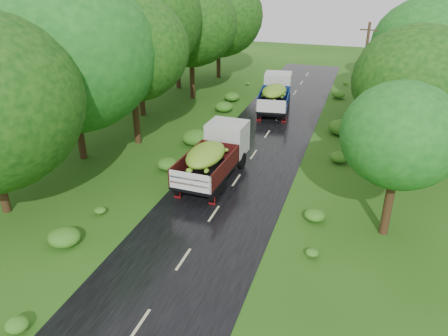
% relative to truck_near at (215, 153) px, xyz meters
% --- Properties ---
extents(ground, '(120.00, 120.00, 0.00)m').
position_rel_truck_near_xyz_m(ground, '(1.29, -11.94, -1.60)').
color(ground, '#1D480F').
rests_on(ground, ground).
extents(road, '(6.50, 80.00, 0.02)m').
position_rel_truck_near_xyz_m(road, '(1.29, -6.94, -1.59)').
color(road, black).
rests_on(road, ground).
extents(road_lines, '(0.12, 69.60, 0.00)m').
position_rel_truck_near_xyz_m(road_lines, '(1.29, -5.94, -1.58)').
color(road_lines, '#BFB78C').
rests_on(road_lines, road).
extents(truck_near, '(2.63, 6.82, 2.83)m').
position_rel_truck_near_xyz_m(truck_near, '(0.00, 0.00, 0.00)').
color(truck_near, black).
rests_on(truck_near, ground).
extents(truck_far, '(3.15, 6.94, 2.82)m').
position_rel_truck_near_xyz_m(truck_far, '(0.59, 13.90, -0.01)').
color(truck_far, black).
rests_on(truck_far, ground).
extents(utility_pole, '(1.34, 0.21, 7.62)m').
position_rel_truck_near_xyz_m(utility_pole, '(7.49, 13.92, 2.32)').
color(utility_pole, '#382616').
rests_on(utility_pole, ground).
extents(trees_left, '(7.53, 35.03, 9.92)m').
position_rel_truck_near_xyz_m(trees_left, '(-8.89, 9.02, 5.27)').
color(trees_left, black).
rests_on(trees_left, ground).
extents(trees_right, '(6.09, 30.58, 7.47)m').
position_rel_truck_near_xyz_m(trees_right, '(10.77, 10.85, 3.89)').
color(trees_right, black).
rests_on(trees_right, ground).
extents(shrubs, '(11.90, 44.00, 0.70)m').
position_rel_truck_near_xyz_m(shrubs, '(1.29, 2.06, -1.25)').
color(shrubs, '#276618').
rests_on(shrubs, ground).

